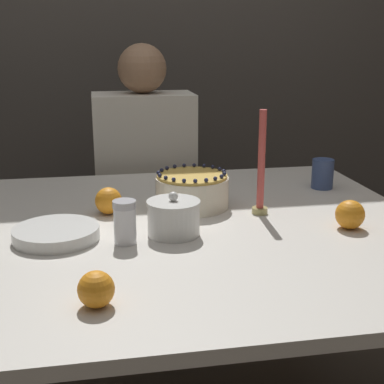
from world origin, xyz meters
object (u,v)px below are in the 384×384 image
(sugar_bowl, at_px, (174,218))
(sugar_shaker, at_px, (125,222))
(person_man_blue_shirt, at_px, (146,213))
(candle, at_px, (261,172))
(cake, at_px, (192,191))

(sugar_bowl, relative_size, sugar_shaker, 1.26)
(sugar_bowl, bearing_deg, person_man_blue_shirt, 89.66)
(candle, bearing_deg, person_man_blue_shirt, 109.70)
(sugar_shaker, bearing_deg, person_man_blue_shirt, 81.75)
(sugar_shaker, xyz_separation_m, candle, (0.39, 0.16, 0.07))
(cake, bearing_deg, person_man_blue_shirt, 97.45)
(sugar_shaker, relative_size, candle, 0.37)
(cake, xyz_separation_m, person_man_blue_shirt, (-0.08, 0.64, -0.27))
(sugar_shaker, bearing_deg, sugar_bowl, 16.96)
(person_man_blue_shirt, bearing_deg, cake, 97.45)
(candle, distance_m, person_man_blue_shirt, 0.85)
(cake, height_order, candle, candle)
(cake, distance_m, candle, 0.22)
(candle, height_order, person_man_blue_shirt, person_man_blue_shirt)
(sugar_bowl, relative_size, person_man_blue_shirt, 0.11)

